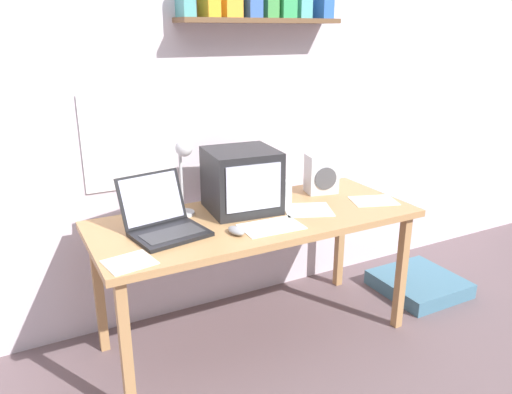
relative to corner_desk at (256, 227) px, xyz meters
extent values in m
plane|color=#695559|center=(0.00, 0.00, -0.65)|extent=(12.00, 12.00, 0.00)
cube|color=silver|center=(0.00, 0.48, 0.65)|extent=(5.60, 0.06, 2.60)
cube|color=white|center=(-0.50, 0.45, 0.41)|extent=(0.47, 0.01, 0.49)
cube|color=brown|center=(0.22, 0.36, 0.99)|extent=(0.91, 0.18, 0.02)
cube|color=#329E58|center=(0.38, 0.39, 1.09)|extent=(0.08, 0.13, 0.17)
cube|color=#52A7A9|center=(0.50, 0.40, 1.11)|extent=(0.07, 0.11, 0.20)
cube|color=tan|center=(0.00, 0.00, 0.04)|extent=(1.63, 0.68, 0.03)
cube|color=tan|center=(-0.75, -0.28, -0.31)|extent=(0.04, 0.05, 0.67)
cube|color=tan|center=(0.75, -0.28, -0.31)|extent=(0.04, 0.05, 0.67)
cube|color=tan|center=(-0.75, 0.28, -0.31)|extent=(0.04, 0.05, 0.67)
cube|color=tan|center=(0.75, 0.28, -0.31)|extent=(0.04, 0.05, 0.67)
cube|color=#232326|center=(-0.02, 0.12, 0.22)|extent=(0.37, 0.36, 0.32)
cube|color=silver|center=(-0.04, -0.05, 0.23)|extent=(0.28, 0.03, 0.23)
cube|color=black|center=(-0.46, -0.05, 0.07)|extent=(0.36, 0.30, 0.02)
cube|color=#38383A|center=(-0.46, -0.06, 0.08)|extent=(0.29, 0.18, 0.00)
cube|color=black|center=(-0.49, 0.12, 0.20)|extent=(0.33, 0.15, 0.23)
cube|color=silver|center=(-0.49, 0.12, 0.20)|extent=(0.30, 0.13, 0.21)
cylinder|color=silver|center=(-0.32, 0.19, 0.07)|extent=(0.12, 0.12, 0.01)
cylinder|color=silver|center=(-0.32, 0.19, 0.25)|extent=(0.02, 0.02, 0.34)
sphere|color=silver|center=(-0.31, 0.14, 0.42)|extent=(0.08, 0.08, 0.08)
cylinder|color=white|center=(0.23, 0.10, 0.13)|extent=(0.07, 0.07, 0.13)
cylinder|color=yellow|center=(0.23, 0.10, 0.11)|extent=(0.06, 0.06, 0.09)
cube|color=silver|center=(0.51, 0.17, 0.17)|extent=(0.19, 0.16, 0.22)
cylinder|color=#4C4C51|center=(0.50, 0.10, 0.16)|extent=(0.13, 0.03, 0.13)
ellipsoid|color=gray|center=(-0.19, -0.16, 0.08)|extent=(0.07, 0.11, 0.03)
cube|color=silver|center=(0.28, -0.05, 0.06)|extent=(0.30, 0.29, 0.00)
cube|color=white|center=(-0.01, -0.17, 0.06)|extent=(0.30, 0.20, 0.00)
cube|color=white|center=(0.67, -0.10, 0.06)|extent=(0.28, 0.24, 0.00)
cube|color=white|center=(-0.70, -0.23, 0.06)|extent=(0.21, 0.19, 0.00)
cube|color=teal|center=(1.16, -0.04, -0.60)|extent=(0.49, 0.49, 0.09)
camera|label=1|loc=(-1.10, -2.07, 0.95)|focal=35.00mm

